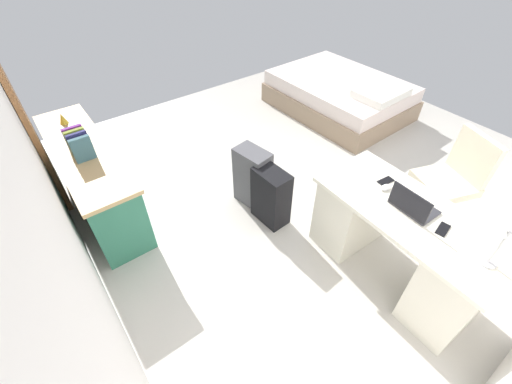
{
  "coord_description": "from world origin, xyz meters",
  "views": [
    {
      "loc": [
        -1.89,
        2.21,
        2.51
      ],
      "look_at": [
        -0.22,
        0.95,
        0.6
      ],
      "focal_mm": 23.48,
      "sensor_mm": 36.0,
      "label": 1
    }
  ],
  "objects_px": {
    "desk": "(399,243)",
    "bed": "(340,95)",
    "laptop": "(412,205)",
    "office_chair": "(448,185)",
    "figurine_small": "(63,119)",
    "suitcase_spare_grey": "(253,178)",
    "cell_phone_near_laptop": "(443,229)",
    "suitcase_black": "(271,196)",
    "desk_lamp": "(500,232)",
    "cell_phone_by_mouse": "(386,181)",
    "computer_mouse": "(386,187)",
    "credenza": "(93,178)"
  },
  "relations": [
    {
      "from": "desk",
      "to": "cell_phone_by_mouse",
      "type": "height_order",
      "value": "cell_phone_by_mouse"
    },
    {
      "from": "office_chair",
      "to": "figurine_small",
      "type": "bearing_deg",
      "value": 44.04
    },
    {
      "from": "suitcase_black",
      "to": "suitcase_spare_grey",
      "type": "relative_size",
      "value": 0.92
    },
    {
      "from": "computer_mouse",
      "to": "office_chair",
      "type": "bearing_deg",
      "value": -97.55
    },
    {
      "from": "credenza",
      "to": "cell_phone_near_laptop",
      "type": "relative_size",
      "value": 13.24
    },
    {
      "from": "cell_phone_by_mouse",
      "to": "desk",
      "type": "bearing_deg",
      "value": 166.22
    },
    {
      "from": "desk",
      "to": "bed",
      "type": "distance_m",
      "value": 2.9
    },
    {
      "from": "desk",
      "to": "bed",
      "type": "bearing_deg",
      "value": -38.43
    },
    {
      "from": "desk",
      "to": "desk_lamp",
      "type": "xyz_separation_m",
      "value": [
        -0.51,
        0.02,
        0.61
      ]
    },
    {
      "from": "desk",
      "to": "office_chair",
      "type": "height_order",
      "value": "office_chair"
    },
    {
      "from": "cell_phone_near_laptop",
      "to": "computer_mouse",
      "type": "bearing_deg",
      "value": -15.46
    },
    {
      "from": "office_chair",
      "to": "bed",
      "type": "bearing_deg",
      "value": -21.94
    },
    {
      "from": "laptop",
      "to": "computer_mouse",
      "type": "xyz_separation_m",
      "value": [
        0.26,
        -0.05,
        -0.03
      ]
    },
    {
      "from": "suitcase_black",
      "to": "computer_mouse",
      "type": "relative_size",
      "value": 5.96
    },
    {
      "from": "suitcase_black",
      "to": "computer_mouse",
      "type": "xyz_separation_m",
      "value": [
        -0.84,
        -0.47,
        0.46
      ]
    },
    {
      "from": "credenza",
      "to": "cell_phone_near_laptop",
      "type": "height_order",
      "value": "cell_phone_near_laptop"
    },
    {
      "from": "office_chair",
      "to": "suitcase_black",
      "type": "height_order",
      "value": "office_chair"
    },
    {
      "from": "bed",
      "to": "suitcase_black",
      "type": "relative_size",
      "value": 3.24
    },
    {
      "from": "office_chair",
      "to": "computer_mouse",
      "type": "relative_size",
      "value": 9.4
    },
    {
      "from": "laptop",
      "to": "desk_lamp",
      "type": "xyz_separation_m",
      "value": [
        -0.53,
        0.02,
        0.21
      ]
    },
    {
      "from": "office_chair",
      "to": "laptop",
      "type": "height_order",
      "value": "laptop"
    },
    {
      "from": "desk_lamp",
      "to": "figurine_small",
      "type": "bearing_deg",
      "value": 26.67
    },
    {
      "from": "bed",
      "to": "computer_mouse",
      "type": "bearing_deg",
      "value": 138.63
    },
    {
      "from": "desk_lamp",
      "to": "suitcase_black",
      "type": "bearing_deg",
      "value": 13.98
    },
    {
      "from": "desk",
      "to": "laptop",
      "type": "bearing_deg",
      "value": -1.71
    },
    {
      "from": "desk",
      "to": "desk_lamp",
      "type": "bearing_deg",
      "value": 178.25
    },
    {
      "from": "computer_mouse",
      "to": "cell_phone_near_laptop",
      "type": "relative_size",
      "value": 0.74
    },
    {
      "from": "suitcase_black",
      "to": "desk_lamp",
      "type": "distance_m",
      "value": 1.82
    },
    {
      "from": "bed",
      "to": "desk_lamp",
      "type": "xyz_separation_m",
      "value": [
        -2.78,
        1.82,
        0.76
      ]
    },
    {
      "from": "suitcase_black",
      "to": "desk",
      "type": "bearing_deg",
      "value": -162.54
    },
    {
      "from": "suitcase_spare_grey",
      "to": "laptop",
      "type": "xyz_separation_m",
      "value": [
        -1.41,
        -0.41,
        0.47
      ]
    },
    {
      "from": "cell_phone_near_laptop",
      "to": "cell_phone_by_mouse",
      "type": "distance_m",
      "value": 0.58
    },
    {
      "from": "credenza",
      "to": "bed",
      "type": "relative_size",
      "value": 0.93
    },
    {
      "from": "computer_mouse",
      "to": "figurine_small",
      "type": "bearing_deg",
      "value": 35.79
    },
    {
      "from": "suitcase_black",
      "to": "laptop",
      "type": "height_order",
      "value": "laptop"
    },
    {
      "from": "cell_phone_near_laptop",
      "to": "desk_lamp",
      "type": "height_order",
      "value": "desk_lamp"
    },
    {
      "from": "cell_phone_near_laptop",
      "to": "desk",
      "type": "bearing_deg",
      "value": -8.0
    },
    {
      "from": "laptop",
      "to": "cell_phone_near_laptop",
      "type": "xyz_separation_m",
      "value": [
        -0.25,
        -0.01,
        -0.04
      ]
    },
    {
      "from": "office_chair",
      "to": "suitcase_spare_grey",
      "type": "distance_m",
      "value": 1.88
    },
    {
      "from": "cell_phone_near_laptop",
      "to": "figurine_small",
      "type": "height_order",
      "value": "figurine_small"
    },
    {
      "from": "figurine_small",
      "to": "credenza",
      "type": "bearing_deg",
      "value": -179.84
    },
    {
      "from": "office_chair",
      "to": "figurine_small",
      "type": "height_order",
      "value": "office_chair"
    },
    {
      "from": "desk_lamp",
      "to": "laptop",
      "type": "bearing_deg",
      "value": -1.74
    },
    {
      "from": "cell_phone_near_laptop",
      "to": "cell_phone_by_mouse",
      "type": "xyz_separation_m",
      "value": [
        0.57,
        -0.11,
        0.0
      ]
    },
    {
      "from": "suitcase_spare_grey",
      "to": "computer_mouse",
      "type": "xyz_separation_m",
      "value": [
        -1.15,
        -0.46,
        0.44
      ]
    },
    {
      "from": "desk",
      "to": "cell_phone_near_laptop",
      "type": "relative_size",
      "value": 10.72
    },
    {
      "from": "figurine_small",
      "to": "laptop",
      "type": "bearing_deg",
      "value": -149.01
    },
    {
      "from": "suitcase_spare_grey",
      "to": "cell_phone_near_laptop",
      "type": "height_order",
      "value": "cell_phone_near_laptop"
    },
    {
      "from": "bed",
      "to": "laptop",
      "type": "distance_m",
      "value": 2.93
    },
    {
      "from": "cell_phone_by_mouse",
      "to": "suitcase_black",
      "type": "bearing_deg",
      "value": 41.17
    }
  ]
}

